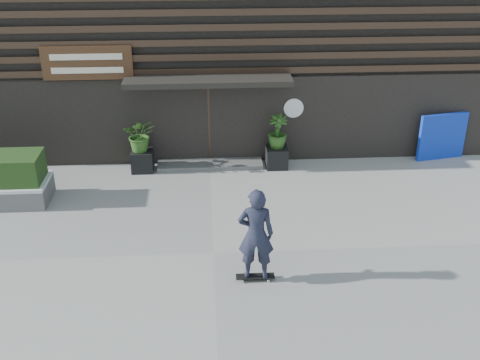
{
  "coord_description": "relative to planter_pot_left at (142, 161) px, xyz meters",
  "views": [
    {
      "loc": [
        -0.09,
        -10.78,
        7.0
      ],
      "look_at": [
        0.66,
        1.34,
        1.1
      ],
      "focal_mm": 43.85,
      "sensor_mm": 36.0,
      "label": 1
    }
  ],
  "objects": [
    {
      "name": "blue_tarp",
      "position": [
        8.67,
        0.3,
        0.39
      ],
      "size": [
        1.47,
        0.41,
        1.38
      ],
      "primitive_type": "cube",
      "rotation": [
        0.0,
        0.0,
        0.2
      ],
      "color": "#0D2BB4",
      "rests_on": "ground"
    },
    {
      "name": "skateboarder",
      "position": [
        2.72,
        -5.44,
        0.77
      ],
      "size": [
        0.78,
        0.52,
        2.05
      ],
      "color": "black",
      "rests_on": "ground"
    },
    {
      "name": "ground",
      "position": [
        1.9,
        -4.4,
        -0.3
      ],
      "size": [
        80.0,
        80.0,
        0.0
      ],
      "primitive_type": "plane",
      "color": "#9E9C96",
      "rests_on": "ground"
    },
    {
      "name": "planter_pot_left",
      "position": [
        0.0,
        0.0,
        0.0
      ],
      "size": [
        0.6,
        0.6,
        0.6
      ],
      "primitive_type": "cube",
      "color": "black",
      "rests_on": "ground"
    },
    {
      "name": "bamboo_right",
      "position": [
        3.8,
        0.0,
        0.78
      ],
      "size": [
        0.54,
        0.54,
        0.96
      ],
      "primitive_type": "imported",
      "color": "#2D591E",
      "rests_on": "planter_pot_right"
    },
    {
      "name": "entrance_step",
      "position": [
        1.9,
        0.2,
        -0.24
      ],
      "size": [
        3.0,
        0.8,
        0.12
      ],
      "primitive_type": "cube",
      "color": "#4E4E4C",
      "rests_on": "ground"
    },
    {
      "name": "planter_pot_right",
      "position": [
        3.8,
        0.0,
        0.0
      ],
      "size": [
        0.6,
        0.6,
        0.6
      ],
      "primitive_type": "cube",
      "color": "black",
      "rests_on": "ground"
    },
    {
      "name": "bamboo_left",
      "position": [
        0.0,
        0.0,
        0.78
      ],
      "size": [
        0.86,
        0.75,
        0.96
      ],
      "primitive_type": "imported",
      "color": "#2D591E",
      "rests_on": "planter_pot_left"
    }
  ]
}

